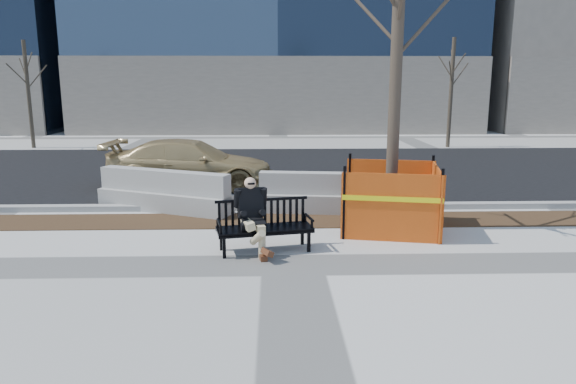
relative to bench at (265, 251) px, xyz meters
name	(u,v)px	position (x,y,z in m)	size (l,w,h in m)	color
ground	(293,265)	(0.43, -0.69, 0.00)	(120.00, 120.00, 0.00)	beige
mulch_strip	(288,220)	(0.43, 1.91, 0.00)	(40.00, 1.20, 0.02)	#47301C
asphalt_street	(282,170)	(0.43, 8.11, 0.00)	(60.00, 10.40, 0.01)	black
curb	(286,207)	(0.43, 2.86, 0.06)	(60.00, 0.25, 0.12)	#9E9B93
bench	(265,251)	(0.00, 0.00, 0.00)	(1.59, 0.57, 0.85)	black
seated_man	(252,251)	(-0.21, 0.00, 0.00)	(0.53, 0.88, 1.23)	black
tree_fence	(389,229)	(2.35, 1.27, 0.00)	(2.62, 2.62, 6.56)	orange
sedan	(192,188)	(-1.99, 5.32, 0.00)	(1.76, 4.34, 1.26)	tan
jersey_barrier_left	(165,210)	(-2.20, 2.85, 0.00)	(3.10, 0.62, 0.89)	#A3A098
jersey_barrier_right	(330,212)	(1.36, 2.59, 0.00)	(3.02, 0.60, 0.86)	#A3A098
far_tree_left	(34,148)	(-9.92, 14.04, 0.00)	(1.75, 1.75, 4.74)	#493E2E
far_tree_right	(448,147)	(7.59, 13.79, 0.00)	(1.80, 1.80, 4.87)	#463B2D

